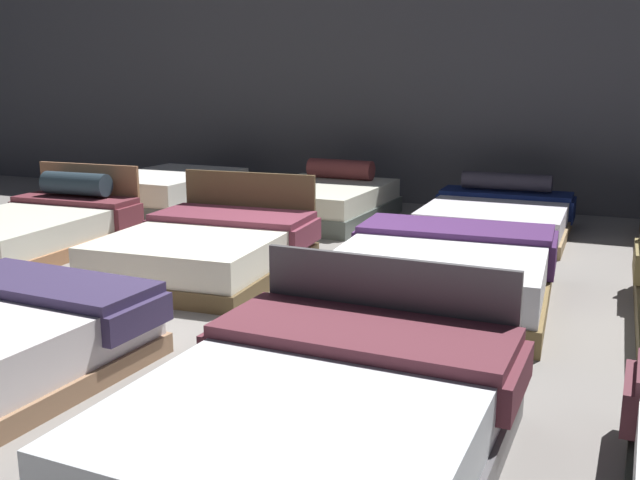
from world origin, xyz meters
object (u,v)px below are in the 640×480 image
Objects in this scene: bed_2 at (319,421)px; bed_4 at (32,229)px; bed_6 at (443,274)px; bed_5 at (209,249)px; bed_10 at (497,217)px; bed_9 at (321,201)px; bed_8 at (169,192)px.

bed_4 is (-4.48, 2.86, -0.01)m from bed_2.
bed_5 is at bearing 175.65° from bed_6.
bed_2 reaches higher than bed_4.
bed_10 reaches higher than bed_6.
bed_2 is at bearing -91.87° from bed_6.
bed_4 is 1.09× the size of bed_9.
bed_5 is at bearing -87.58° from bed_9.
bed_4 is 3.46m from bed_9.
bed_4 is at bearing 149.15° from bed_2.
bed_4 is at bearing 174.35° from bed_5.
bed_5 reaches higher than bed_4.
bed_6 is 1.03× the size of bed_10.
bed_5 is 2.76m from bed_9.
bed_6 is at bearing 92.65° from bed_2.
bed_8 is (-4.46, 2.73, -0.00)m from bed_6.
bed_2 is 3.58m from bed_5.
bed_6 is 0.99× the size of bed_8.
bed_9 is at bearing -179.91° from bed_10.
bed_4 is 1.14× the size of bed_10.
bed_2 is at bearing -47.96° from bed_8.
bed_4 is 1.08× the size of bed_8.
bed_4 is at bearing -127.21° from bed_9.
bed_4 is 1.10× the size of bed_6.
bed_6 is (-0.04, 2.71, 0.01)m from bed_2.
bed_6 is at bearing -49.30° from bed_9.
bed_10 is (-0.01, 2.83, -0.05)m from bed_6.
bed_8 is 1.00× the size of bed_9.
bed_6 is (2.23, -0.06, 0.02)m from bed_5.
bed_2 is 1.00× the size of bed_5.
bed_6 is 2.83m from bed_10.
bed_2 is 0.93× the size of bed_4.
bed_2 is 1.06× the size of bed_10.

